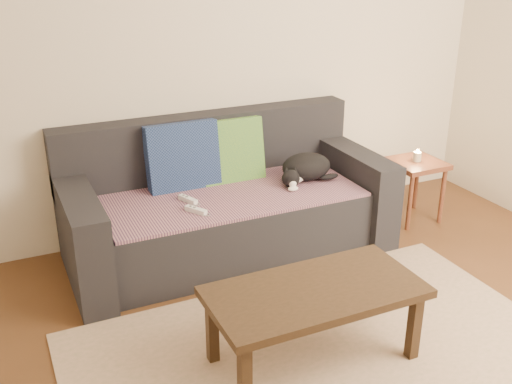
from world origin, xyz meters
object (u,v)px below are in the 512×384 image
wii_remote_a (196,210)px  wii_remote_b (188,200)px  cat (305,168)px  sofa (226,207)px  coffee_table (315,298)px  side_table (415,171)px

wii_remote_a → wii_remote_b: bearing=-33.7°
wii_remote_b → cat: bearing=-110.5°
sofa → wii_remote_a: (-0.30, -0.27, 0.15)m
wii_remote_a → coffee_table: 1.04m
wii_remote_a → side_table: 1.76m
side_table → wii_remote_b: bearing=178.7°
sofa → coffee_table: (-0.06, -1.28, 0.05)m
coffee_table → wii_remote_b: bearing=101.2°
wii_remote_a → wii_remote_b: size_ratio=1.00×
cat → coffee_table: cat is taller
sofa → wii_remote_b: size_ratio=14.00×
sofa → side_table: (1.45, -0.14, 0.07)m
wii_remote_b → sofa: bearing=-93.4°
wii_remote_b → coffee_table: wii_remote_b is taller
sofa → cat: bearing=-7.9°
wii_remote_a → coffee_table: (0.24, -1.01, -0.09)m
side_table → coffee_table: side_table is taller
sofa → wii_remote_b: sofa is taller
sofa → coffee_table: bearing=-92.6°
coffee_table → sofa: bearing=87.4°
coffee_table → side_table: bearing=37.1°
cat → coffee_table: bearing=-110.4°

